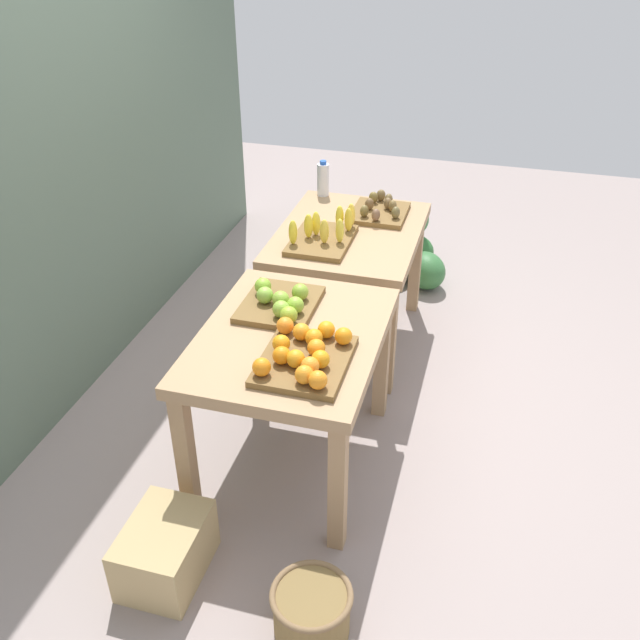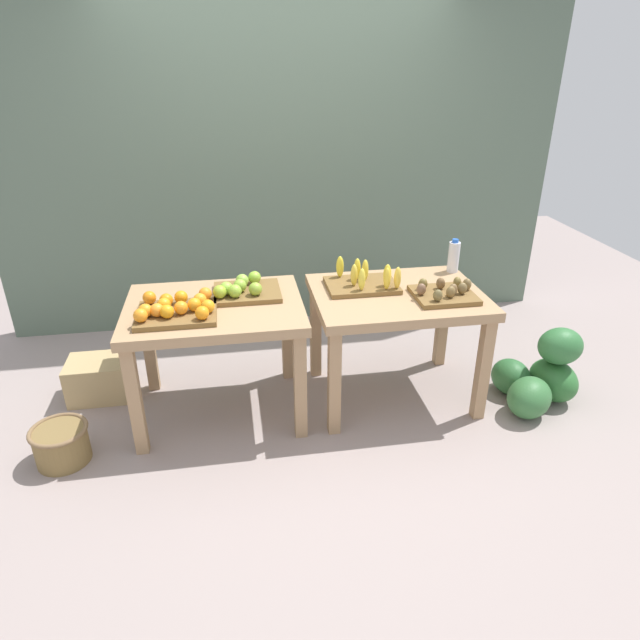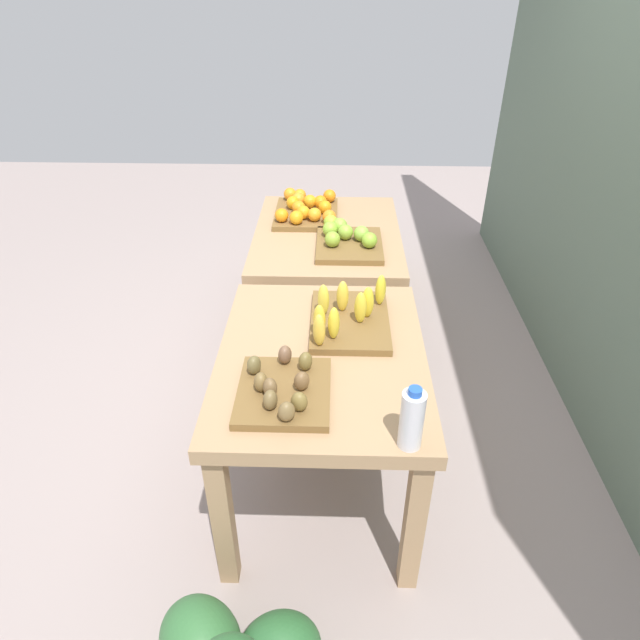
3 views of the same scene
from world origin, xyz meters
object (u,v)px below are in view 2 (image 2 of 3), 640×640
object	(u,v)px
kiwi_bin	(444,293)
wicker_basket	(61,443)
banana_crate	(364,281)
display_table_left	(215,321)
display_table_right	(397,308)
watermelon_pile	(540,377)
orange_bin	(176,309)
apple_bin	(243,289)
water_bottle	(454,257)
cardboard_produce_box	(100,378)

from	to	relation	value
kiwi_bin	wicker_basket	bearing A→B (deg)	-174.35
banana_crate	display_table_left	bearing A→B (deg)	-173.83
display_table_left	wicker_basket	distance (m)	1.09
display_table_right	kiwi_bin	size ratio (longest dim) A/B	2.83
watermelon_pile	display_table_left	bearing A→B (deg)	173.22
orange_bin	watermelon_pile	bearing A→B (deg)	-2.98
apple_bin	water_bottle	distance (m)	1.42
display_table_right	water_bottle	bearing A→B (deg)	31.42
display_table_left	apple_bin	world-z (taller)	apple_bin
display_table_left	display_table_right	distance (m)	1.12
display_table_right	water_bottle	world-z (taller)	water_bottle
banana_crate	cardboard_produce_box	world-z (taller)	banana_crate
kiwi_bin	watermelon_pile	size ratio (longest dim) A/B	0.58
banana_crate	watermelon_pile	world-z (taller)	banana_crate
display_table_right	water_bottle	distance (m)	0.59
display_table_right	apple_bin	world-z (taller)	apple_bin
display_table_right	wicker_basket	distance (m)	2.10
display_table_right	cardboard_produce_box	xyz separation A→B (m)	(-1.91, 0.30, -0.50)
display_table_left	apple_bin	distance (m)	0.26
banana_crate	kiwi_bin	size ratio (longest dim) A/B	1.21
display_table_left	orange_bin	distance (m)	0.28
wicker_basket	cardboard_produce_box	size ratio (longest dim) A/B	0.79
banana_crate	wicker_basket	distance (m)	1.99
display_table_left	wicker_basket	size ratio (longest dim) A/B	3.30
wicker_basket	watermelon_pile	bearing A→B (deg)	2.11
display_table_right	watermelon_pile	xyz separation A→B (m)	(0.92, -0.24, -0.45)
display_table_left	orange_bin	bearing A→B (deg)	-148.09
display_table_right	wicker_basket	size ratio (longest dim) A/B	3.30
display_table_left	apple_bin	size ratio (longest dim) A/B	2.50
water_bottle	orange_bin	bearing A→B (deg)	-167.06
orange_bin	banana_crate	size ratio (longest dim) A/B	1.04
display_table_left	cardboard_produce_box	bearing A→B (deg)	159.25
apple_bin	banana_crate	size ratio (longest dim) A/B	0.94
wicker_basket	cardboard_produce_box	xyz separation A→B (m)	(0.10, 0.65, 0.02)
orange_bin	cardboard_produce_box	distance (m)	0.98
watermelon_pile	banana_crate	bearing A→B (deg)	162.81
cardboard_produce_box	display_table_right	bearing A→B (deg)	-8.92
orange_bin	cardboard_produce_box	bearing A→B (deg)	144.19
display_table_right	banana_crate	distance (m)	0.26
apple_bin	cardboard_produce_box	world-z (taller)	apple_bin
display_table_left	banana_crate	xyz separation A→B (m)	(0.93, 0.10, 0.15)
cardboard_produce_box	display_table_left	bearing A→B (deg)	-20.75
display_table_left	banana_crate	bearing A→B (deg)	6.17
display_table_left	kiwi_bin	distance (m)	1.38
watermelon_pile	wicker_basket	distance (m)	2.93
apple_bin	wicker_basket	size ratio (longest dim) A/B	1.32
display_table_right	kiwi_bin	distance (m)	0.31
wicker_basket	kiwi_bin	bearing A→B (deg)	5.65
orange_bin	watermelon_pile	xyz separation A→B (m)	(2.24, -0.12, -0.60)
banana_crate	apple_bin	bearing A→B (deg)	179.73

